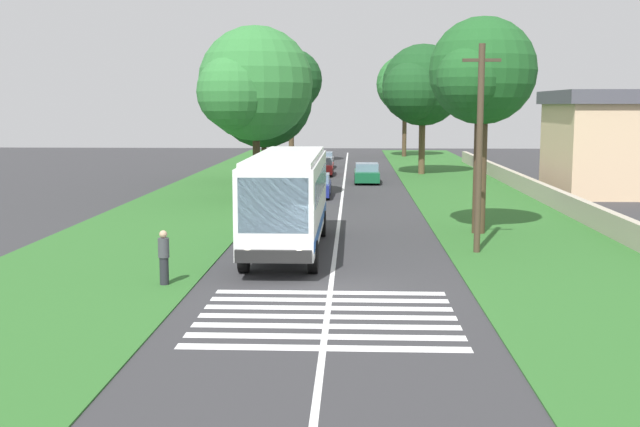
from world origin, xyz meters
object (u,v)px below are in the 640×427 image
at_px(utility_pole, 479,146).
at_px(roadside_building, 634,142).
at_px(pedestrian, 164,257).
at_px(trailing_car_2, 322,167).
at_px(trailing_car_3, 323,160).
at_px(roadside_tree_right_1, 480,74).
at_px(coach_bus, 288,195).
at_px(roadside_tree_left_1, 290,81).
at_px(roadside_tree_right_0, 403,86).
at_px(roadside_tree_left_2, 262,101).
at_px(roadside_tree_right_2, 420,87).
at_px(trailing_car_1, 367,174).
at_px(roadside_tree_left_0, 253,87).
at_px(trailing_car_0, 316,186).

height_order(utility_pole, roadside_building, utility_pole).
relative_size(roadside_building, pedestrian, 6.04).
bearing_deg(trailing_car_2, trailing_car_3, 1.34).
bearing_deg(roadside_tree_right_1, pedestrian, 133.12).
distance_m(coach_bus, roadside_tree_left_1, 47.30).
height_order(roadside_tree_right_0, roadside_building, roadside_tree_right_0).
bearing_deg(roadside_tree_right_1, roadside_tree_left_2, 27.47).
height_order(trailing_car_2, roadside_tree_right_0, roadside_tree_right_0).
xyz_separation_m(roadside_tree_right_1, roadside_tree_right_2, (29.75, 0.04, 0.15)).
height_order(trailing_car_1, roadside_tree_left_2, roadside_tree_left_2).
bearing_deg(coach_bus, trailing_car_1, -7.26).
height_order(roadside_tree_left_0, pedestrian, roadside_tree_left_0).
bearing_deg(trailing_car_0, trailing_car_1, -19.98).
distance_m(coach_bus, roadside_tree_right_2, 35.39).
relative_size(roadside_tree_left_0, pedestrian, 5.95).
bearing_deg(pedestrian, roadside_tree_left_1, 0.37).
distance_m(trailing_car_2, utility_pole, 34.52).
relative_size(trailing_car_2, roadside_tree_left_1, 0.39).
xyz_separation_m(utility_pole, pedestrian, (-5.86, 10.47, -3.13)).
xyz_separation_m(trailing_car_2, roadside_building, (-13.20, -19.91, 2.61)).
distance_m(trailing_car_0, roadside_tree_left_2, 11.52).
height_order(trailing_car_0, trailing_car_2, same).
height_order(trailing_car_3, roadside_tree_left_2, roadside_tree_left_2).
height_order(roadside_tree_left_0, roadside_tree_right_2, roadside_tree_right_2).
bearing_deg(pedestrian, roadside_tree_left_2, 1.41).
height_order(roadside_tree_left_2, pedestrian, roadside_tree_left_2).
bearing_deg(roadside_tree_left_0, roadside_tree_right_1, -136.72).
xyz_separation_m(roadside_tree_left_2, roadside_tree_right_2, (6.77, -11.91, 1.14)).
bearing_deg(roadside_tree_left_0, roadside_tree_left_1, 0.56).
bearing_deg(trailing_car_1, roadside_tree_right_0, -8.43).
bearing_deg(roadside_tree_right_0, trailing_car_1, 171.57).
bearing_deg(trailing_car_1, trailing_car_0, 160.02).
bearing_deg(roadside_tree_right_1, roadside_tree_right_0, -0.04).
xyz_separation_m(trailing_car_1, pedestrian, (-33.00, 6.78, 0.24)).
distance_m(trailing_car_1, roadside_building, 17.96).
relative_size(roadside_tree_left_2, roadside_tree_right_0, 0.87).
relative_size(trailing_car_1, roadside_tree_right_0, 0.39).
distance_m(trailing_car_1, roadside_tree_left_0, 14.03).
distance_m(roadside_tree_left_2, roadside_tree_right_0, 31.60).
bearing_deg(trailing_car_3, coach_bus, -179.71).
bearing_deg(roadside_tree_right_2, roadside_tree_right_0, -0.18).
height_order(roadside_tree_left_0, roadside_tree_left_1, roadside_tree_left_1).
distance_m(coach_bus, roadside_tree_left_2, 27.98).
bearing_deg(roadside_tree_right_0, roadside_tree_left_1, 130.42).
height_order(roadside_tree_left_0, roadside_tree_right_0, roadside_tree_right_0).
bearing_deg(roadside_tree_left_1, roadside_tree_right_1, -164.86).
bearing_deg(roadside_building, trailing_car_1, 67.71).
bearing_deg(pedestrian, trailing_car_1, -11.60).
bearing_deg(coach_bus, trailing_car_2, 0.06).
bearing_deg(utility_pole, coach_bus, 89.08).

